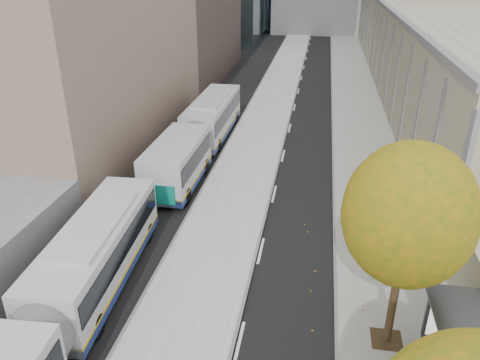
% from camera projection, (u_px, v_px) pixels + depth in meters
% --- Properties ---
extents(bus_platform, '(4.25, 150.00, 0.15)m').
position_uv_depth(bus_platform, '(261.00, 130.00, 37.66)').
color(bus_platform, '#A8A8A8').
rests_on(bus_platform, ground).
extents(sidewalk, '(4.75, 150.00, 0.08)m').
position_uv_depth(sidewalk, '(363.00, 136.00, 36.44)').
color(sidewalk, gray).
rests_on(sidewalk, ground).
extents(building_tan, '(18.00, 92.00, 8.00)m').
position_uv_depth(building_tan, '(444.00, 34.00, 58.80)').
color(building_tan, '#9F977E').
rests_on(building_tan, ground).
extents(bus_shelter, '(1.90, 4.40, 2.53)m').
position_uv_depth(bus_shelter, '(476.00, 345.00, 13.88)').
color(bus_shelter, '#383A3F').
rests_on(bus_shelter, sidewalk).
extents(tree_c, '(4.20, 4.20, 7.28)m').
position_uv_depth(tree_c, '(408.00, 215.00, 14.70)').
color(tree_c, '#2E2311').
rests_on(tree_c, sidewalk).
extents(bus_near, '(3.39, 16.69, 2.76)m').
position_uv_depth(bus_near, '(57.00, 311.00, 16.18)').
color(bus_near, silver).
rests_on(bus_near, ground).
extents(bus_far, '(2.71, 17.37, 2.89)m').
position_uv_depth(bus_far, '(200.00, 133.00, 32.58)').
color(bus_far, silver).
rests_on(bus_far, ground).
extents(distant_car, '(2.71, 4.37, 1.39)m').
position_uv_depth(distant_car, '(226.00, 98.00, 43.92)').
color(distant_car, white).
rests_on(distant_car, ground).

